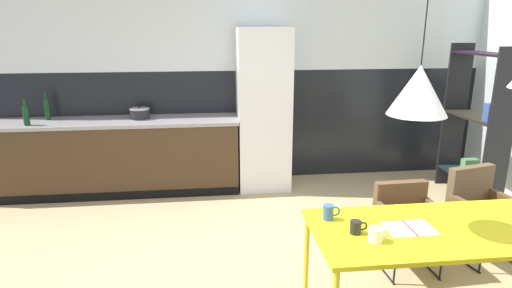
{
  "coord_description": "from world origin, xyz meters",
  "views": [
    {
      "loc": [
        -0.42,
        -2.71,
        2.01
      ],
      "look_at": [
        -0.02,
        0.73,
        1.04
      ],
      "focal_mm": 29.88,
      "sensor_mm": 36.0,
      "label": 1
    }
  ],
  "objects": [
    {
      "name": "bottle_wine_green",
      "position": [
        -2.47,
        2.28,
        1.02
      ],
      "size": [
        0.07,
        0.07,
        0.3
      ],
      "color": "#0F3319",
      "rests_on": "kitchen_counter"
    },
    {
      "name": "armchair_near_window",
      "position": [
        1.21,
        0.4,
        0.48
      ],
      "size": [
        0.5,
        0.49,
        0.72
      ],
      "rotation": [
        0.0,
        0.0,
        3.18
      ],
      "color": "brown",
      "rests_on": "ground"
    },
    {
      "name": "open_shelf_unit",
      "position": [
        2.67,
        1.77,
        0.9
      ],
      "size": [
        0.3,
        0.91,
        1.8
      ],
      "rotation": [
        0.0,
        0.0,
        -1.57
      ],
      "color": "black",
      "rests_on": "ground"
    },
    {
      "name": "open_book",
      "position": [
        0.84,
        -0.36,
        0.74
      ],
      "size": [
        0.3,
        0.22,
        0.02
      ],
      "color": "white",
      "rests_on": "dining_table"
    },
    {
      "name": "back_wall_splashback_dark",
      "position": [
        0.0,
        2.8,
        0.72
      ],
      "size": [
        6.68,
        0.12,
        1.45
      ],
      "primitive_type": "cube",
      "color": "black",
      "rests_on": "ground"
    },
    {
      "name": "back_wall_panel_upper",
      "position": [
        0.0,
        2.8,
        2.17
      ],
      "size": [
        6.68,
        0.12,
        1.45
      ],
      "primitive_type": "cube",
      "color": "silver",
      "rests_on": "back_wall_splashback_dark"
    },
    {
      "name": "dining_table",
      "position": [
        1.22,
        -0.35,
        0.7
      ],
      "size": [
        1.99,
        0.77,
        0.74
      ],
      "color": "yellow",
      "rests_on": "ground"
    },
    {
      "name": "mug_short_terracotta",
      "position": [
        0.37,
        -0.15,
        0.79
      ],
      "size": [
        0.12,
        0.07,
        0.1
      ],
      "color": "#335B93",
      "rests_on": "dining_table"
    },
    {
      "name": "bottle_spice_small",
      "position": [
        -2.33,
        2.56,
        1.04
      ],
      "size": [
        0.06,
        0.06,
        0.33
      ],
      "color": "#0F3319",
      "rests_on": "kitchen_counter"
    },
    {
      "name": "kitchen_counter",
      "position": [
        -1.63,
        2.44,
        0.45
      ],
      "size": [
        3.15,
        0.63,
        0.91
      ],
      "color": "#3E2B1A",
      "rests_on": "ground"
    },
    {
      "name": "mug_dark_espresso",
      "position": [
        0.48,
        -0.36,
        0.78
      ],
      "size": [
        0.11,
        0.07,
        0.09
      ],
      "color": "black",
      "rests_on": "dining_table"
    },
    {
      "name": "mug_glass_clear",
      "position": [
        0.57,
        -0.48,
        0.78
      ],
      "size": [
        0.13,
        0.09,
        0.09
      ],
      "color": "white",
      "rests_on": "dining_table"
    },
    {
      "name": "pendant_lamp_over_table_near",
      "position": [
        0.82,
        -0.34,
        1.64
      ],
      "size": [
        0.35,
        0.35,
        1.35
      ],
      "color": "black"
    },
    {
      "name": "armchair_facing_counter",
      "position": [
        1.93,
        0.51,
        0.5
      ],
      "size": [
        0.57,
        0.56,
        0.8
      ],
      "rotation": [
        0.0,
        0.0,
        3.37
      ],
      "color": "brown",
      "rests_on": "ground"
    },
    {
      "name": "cooking_pot",
      "position": [
        -1.24,
        2.5,
        0.97
      ],
      "size": [
        0.24,
        0.24,
        0.15
      ],
      "color": "black",
      "rests_on": "kitchen_counter"
    },
    {
      "name": "refrigerator_column",
      "position": [
        0.26,
        2.44,
        0.99
      ],
      "size": [
        0.63,
        0.6,
        1.98
      ],
      "primitive_type": "cube",
      "color": "silver",
      "rests_on": "ground"
    }
  ]
}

